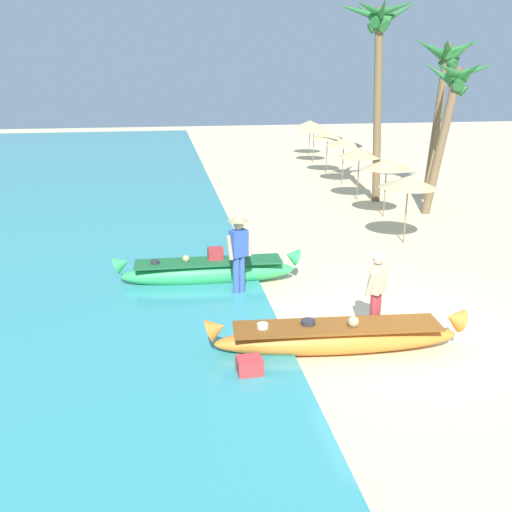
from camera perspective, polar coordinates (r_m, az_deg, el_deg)
name	(u,v)px	position (r m, az deg, el deg)	size (l,w,h in m)	color
ground_plane	(391,332)	(11.26, 13.14, -7.31)	(80.00, 80.00, 0.00)	beige
boat_orange_foreground	(337,337)	(10.23, 7.94, -7.93)	(4.59, 0.99, 0.79)	orange
boat_green_midground	(209,271)	(13.22, -4.68, -1.51)	(4.25, 0.76, 0.83)	#38B760
person_vendor_hatted	(239,250)	(12.24, -1.71, 0.61)	(0.58, 0.44, 1.82)	#3D5BA8
person_tourist_customer	(377,290)	(10.67, 11.80, -3.27)	(0.53, 0.51, 1.63)	#B2383D
parasol_row_0	(408,182)	(16.49, 14.79, 7.08)	(1.60, 1.60, 1.91)	#8E6B47
parasol_row_1	(387,164)	(19.39, 12.77, 8.82)	(1.60, 1.60, 1.91)	#8E6B47
parasol_row_2	(359,153)	(21.77, 10.15, 9.97)	(1.60, 1.60, 1.91)	#8E6B47
parasol_row_3	(344,142)	(24.88, 8.65, 11.04)	(1.60, 1.60, 1.91)	#8E6B47
parasol_row_4	(328,135)	(27.24, 7.07, 11.71)	(1.60, 1.60, 1.91)	#8E6B47
parasol_row_5	(314,128)	(30.32, 5.72, 12.41)	(1.60, 1.60, 1.91)	#8E6B47
parasol_row_6	(310,123)	(32.95, 5.32, 12.87)	(1.60, 1.60, 1.91)	#8E6B47
palm_tree_tall_inland	(378,38)	(21.44, 11.98, 20.30)	(2.81, 2.66, 6.98)	brown
palm_tree_leaning_seaward	(453,91)	(20.30, 18.86, 15.11)	(2.72, 2.45, 5.06)	brown
palm_tree_mid_cluster	(444,69)	(22.40, 18.03, 17.11)	(2.66, 2.62, 5.83)	brown
cooler_box	(250,368)	(9.39, -0.63, -11.00)	(0.40, 0.36, 0.35)	#C63838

